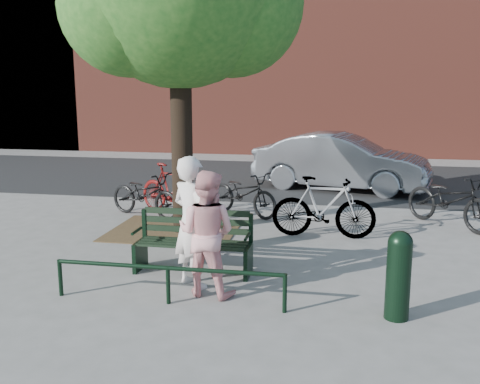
% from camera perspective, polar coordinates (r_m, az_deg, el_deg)
% --- Properties ---
extents(ground, '(90.00, 90.00, 0.00)m').
position_cam_1_polar(ground, '(8.18, -4.99, -8.52)').
color(ground, gray).
rests_on(ground, ground).
extents(dirt_pit, '(2.40, 2.00, 0.02)m').
position_cam_1_polar(dirt_pit, '(10.46, -7.07, -4.08)').
color(dirt_pit, brown).
rests_on(dirt_pit, ground).
extents(road, '(40.00, 7.00, 0.01)m').
position_cam_1_polar(road, '(16.28, 2.99, 1.49)').
color(road, black).
rests_on(road, ground).
extents(townhouse_row, '(45.00, 4.00, 14.00)m').
position_cam_1_polar(townhouse_row, '(23.74, 6.14, 19.63)').
color(townhouse_row, brown).
rests_on(townhouse_row, ground).
extents(park_bench, '(1.74, 0.54, 0.97)m').
position_cam_1_polar(park_bench, '(8.10, -4.90, -5.15)').
color(park_bench, black).
rests_on(park_bench, ground).
extents(guard_railing, '(3.06, 0.06, 0.51)m').
position_cam_1_polar(guard_railing, '(6.96, -7.71, -8.64)').
color(guard_railing, black).
rests_on(guard_railing, ground).
extents(person_left, '(0.80, 0.74, 1.84)m').
position_cam_1_polar(person_left, '(7.39, -5.19, -3.21)').
color(person_left, silver).
rests_on(person_left, ground).
extents(person_right, '(0.93, 0.78, 1.69)m').
position_cam_1_polar(person_right, '(7.11, -3.60, -4.41)').
color(person_right, pink).
rests_on(person_right, ground).
extents(bollard, '(0.29, 0.29, 1.09)m').
position_cam_1_polar(bollard, '(6.69, 16.56, -8.20)').
color(bollard, black).
rests_on(bollard, ground).
extents(litter_bin, '(0.45, 0.45, 0.93)m').
position_cam_1_polar(litter_bin, '(8.98, -3.95, -3.55)').
color(litter_bin, gray).
rests_on(litter_bin, ground).
extents(bicycle_a, '(1.95, 1.30, 0.97)m').
position_cam_1_polar(bicycle_a, '(11.60, -10.10, -0.24)').
color(bicycle_a, black).
rests_on(bicycle_a, ground).
extents(bicycle_b, '(1.90, 1.35, 1.12)m').
position_cam_1_polar(bicycle_b, '(11.59, -7.25, 0.22)').
color(bicycle_b, '#5F0E0D').
rests_on(bicycle_b, ground).
extents(bicycle_c, '(1.90, 1.52, 0.96)m').
position_cam_1_polar(bicycle_c, '(11.54, 0.40, -0.14)').
color(bicycle_c, black).
rests_on(bicycle_c, ground).
extents(bicycle_d, '(1.90, 0.55, 1.14)m').
position_cam_1_polar(bicycle_d, '(9.94, 8.92, -1.62)').
color(bicycle_d, gray).
rests_on(bicycle_d, ground).
extents(bicycle_e, '(1.91, 2.04, 1.09)m').
position_cam_1_polar(bicycle_e, '(11.37, 21.53, -0.79)').
color(bicycle_e, black).
rests_on(bicycle_e, ground).
extents(parked_car, '(4.86, 2.65, 1.52)m').
position_cam_1_polar(parked_car, '(14.63, 10.73, 3.19)').
color(parked_car, gray).
rests_on(parked_car, ground).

